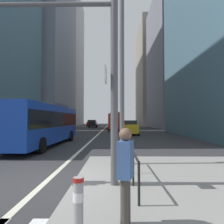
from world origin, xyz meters
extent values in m
plane|color=#303033|center=(0.00, 20.00, 0.00)|extent=(160.00, 160.00, 0.00)
cube|color=beige|center=(0.00, 30.00, 0.01)|extent=(0.20, 80.00, 0.01)
cube|color=slate|center=(-16.00, 43.09, 22.11)|extent=(13.65, 21.19, 44.23)
cube|color=#9E9EA3|center=(-16.00, 69.62, 24.19)|extent=(10.46, 22.06, 48.37)
cube|color=gray|center=(17.00, 43.76, 16.01)|extent=(10.46, 20.49, 32.02)
cube|color=gray|center=(17.00, 72.56, 18.68)|extent=(11.11, 25.74, 37.36)
cube|color=#14389E|center=(-3.24, 9.40, 1.73)|extent=(2.79, 11.64, 2.75)
cube|color=black|center=(-3.24, 9.40, 2.07)|extent=(2.83, 11.41, 1.10)
cube|color=#4C4C51|center=(-3.19, 11.14, 3.25)|extent=(1.85, 4.21, 0.30)
cylinder|color=black|center=(-2.13, 5.67, 0.50)|extent=(0.33, 1.01, 1.00)
cylinder|color=black|center=(-4.53, 5.73, 0.50)|extent=(0.33, 1.01, 1.00)
cylinder|color=black|center=(-1.94, 13.08, 0.50)|extent=(0.33, 1.01, 1.00)
cylinder|color=black|center=(-4.34, 13.14, 0.50)|extent=(0.33, 1.01, 1.00)
cube|color=red|center=(2.31, 34.22, 1.73)|extent=(2.73, 10.58, 2.75)
cube|color=black|center=(2.31, 34.22, 2.07)|extent=(2.76, 10.37, 1.10)
cube|color=#4C4C51|center=(2.34, 32.65, 3.25)|extent=(1.83, 3.83, 0.30)
cylinder|color=black|center=(1.04, 37.56, 0.50)|extent=(0.32, 1.01, 1.00)
cylinder|color=black|center=(3.43, 37.62, 0.50)|extent=(0.32, 1.01, 1.00)
cylinder|color=black|center=(1.18, 30.83, 0.50)|extent=(0.32, 1.01, 1.00)
cylinder|color=black|center=(3.58, 30.88, 0.50)|extent=(0.32, 1.01, 1.00)
cube|color=black|center=(-3.21, 45.96, 0.87)|extent=(1.81, 4.29, 1.10)
cube|color=black|center=(-3.21, 46.11, 1.68)|extent=(1.51, 2.32, 0.52)
cylinder|color=black|center=(-2.29, 44.51, 0.32)|extent=(0.23, 0.64, 0.64)
cylinder|color=black|center=(-4.11, 44.49, 0.32)|extent=(0.23, 0.64, 0.64)
cylinder|color=black|center=(-2.31, 47.42, 0.32)|extent=(0.23, 0.64, 0.64)
cylinder|color=black|center=(-4.13, 47.40, 0.32)|extent=(0.23, 0.64, 0.64)
cube|color=silver|center=(3.14, 45.89, 0.87)|extent=(1.94, 4.31, 1.10)
cube|color=black|center=(3.13, 45.74, 1.68)|extent=(1.58, 2.35, 0.52)
cylinder|color=black|center=(2.29, 47.37, 0.32)|extent=(0.24, 0.65, 0.64)
cylinder|color=black|center=(4.11, 47.30, 0.32)|extent=(0.24, 0.65, 0.64)
cylinder|color=black|center=(2.17, 44.48, 0.32)|extent=(0.24, 0.65, 0.64)
cylinder|color=black|center=(3.99, 44.41, 0.32)|extent=(0.24, 0.65, 0.64)
cube|color=gold|center=(4.34, 20.63, 0.87)|extent=(1.83, 4.32, 1.10)
cube|color=black|center=(4.34, 20.48, 1.68)|extent=(1.52, 2.34, 0.52)
cylinder|color=black|center=(3.41, 22.08, 0.32)|extent=(0.23, 0.64, 0.64)
cylinder|color=black|center=(5.23, 22.11, 0.32)|extent=(0.23, 0.64, 0.64)
cylinder|color=black|center=(3.44, 19.16, 0.32)|extent=(0.23, 0.64, 0.64)
cylinder|color=black|center=(5.26, 19.18, 0.32)|extent=(0.23, 0.64, 0.64)
cube|color=maroon|center=(-4.93, 55.44, 0.87)|extent=(1.95, 4.08, 1.10)
cube|color=black|center=(-4.92, 55.59, 1.68)|extent=(1.58, 2.23, 0.52)
cylinder|color=black|center=(-4.08, 54.04, 0.32)|extent=(0.25, 0.65, 0.64)
cylinder|color=black|center=(-5.89, 54.12, 0.32)|extent=(0.25, 0.65, 0.64)
cylinder|color=black|center=(-3.96, 56.77, 0.32)|extent=(0.25, 0.65, 0.64)
cylinder|color=black|center=(-5.78, 56.84, 0.32)|extent=(0.25, 0.65, 0.64)
cylinder|color=#515156|center=(2.25, -0.60, 3.15)|extent=(0.22, 0.22, 6.00)
cylinder|color=#515156|center=(-0.36, -0.60, 5.55)|extent=(5.22, 0.14, 0.14)
cube|color=white|center=(2.00, -0.78, 3.35)|extent=(0.04, 0.60, 0.44)
cylinder|color=#56565B|center=(2.59, 2.28, 4.15)|extent=(0.20, 0.20, 8.00)
cylinder|color=#99999E|center=(1.62, -3.06, 0.60)|extent=(0.18, 0.18, 0.89)
cylinder|color=white|center=(1.62, -3.06, 0.70)|extent=(0.19, 0.19, 0.16)
cylinder|color=#B21E19|center=(1.62, -3.06, 1.00)|extent=(0.20, 0.20, 0.08)
cylinder|color=black|center=(2.80, -2.09, 0.62)|extent=(0.06, 0.06, 0.95)
cylinder|color=black|center=(2.80, -0.71, 0.62)|extent=(0.06, 0.06, 0.95)
cylinder|color=black|center=(2.80, 0.67, 0.62)|extent=(0.06, 0.06, 0.95)
cylinder|color=black|center=(2.80, 2.05, 0.62)|extent=(0.06, 0.06, 0.95)
cylinder|color=black|center=(2.80, -0.02, 1.10)|extent=(0.06, 4.14, 0.06)
cylinder|color=#423D38|center=(2.48, -2.89, 0.58)|extent=(0.15, 0.15, 0.86)
cylinder|color=#423D38|center=(2.44, -3.04, 0.58)|extent=(0.15, 0.15, 0.86)
cube|color=#38568E|center=(2.46, -2.96, 1.34)|extent=(0.33, 0.43, 0.66)
sphere|color=brown|center=(2.46, -2.96, 1.79)|extent=(0.24, 0.24, 0.24)
camera|label=1|loc=(2.26, -6.72, 2.06)|focal=33.10mm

